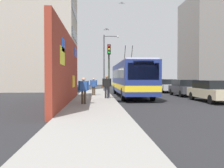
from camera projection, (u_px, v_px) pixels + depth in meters
ground_plane at (113, 98)px, 20.92m from camera, size 80.00×80.00×0.00m
sidewalk_slab at (94, 98)px, 20.81m from camera, size 48.00×3.20×0.15m
graffiti_wall at (68, 70)px, 16.29m from camera, size 13.28×0.32×4.64m
building_far_left at (39, 39)px, 33.27m from camera, size 9.25×9.72×14.01m
building_far_right at (218, 44)px, 36.88m from camera, size 8.64×9.52×13.61m
city_bus at (131, 78)px, 22.78m from camera, size 12.31×2.60×4.95m
parked_car_champagne at (211, 90)px, 17.82m from camera, size 4.90×1.86×1.58m
parked_car_dark_gray at (184, 87)px, 23.43m from camera, size 4.25×1.78×1.58m
parked_car_silver at (166, 85)px, 29.42m from camera, size 4.92×1.89×1.58m
parked_car_red at (155, 84)px, 34.61m from camera, size 4.80×1.84×1.58m
pedestrian_near_wall at (84, 89)px, 14.99m from camera, size 0.22×0.66×1.64m
pedestrian_at_curb at (107, 85)px, 19.21m from camera, size 0.24×0.78×1.79m
pedestrian_midblock at (94, 85)px, 22.52m from camera, size 0.22×0.65×1.59m
traffic_light at (109, 62)px, 20.51m from camera, size 0.49×0.28×4.44m
street_lamp at (106, 59)px, 30.01m from camera, size 0.44×1.95×6.89m
flying_pigeons at (114, 16)px, 24.43m from camera, size 0.67×2.11×2.90m
curbside_puddle at (123, 101)px, 18.23m from camera, size 1.74×1.74×0.00m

